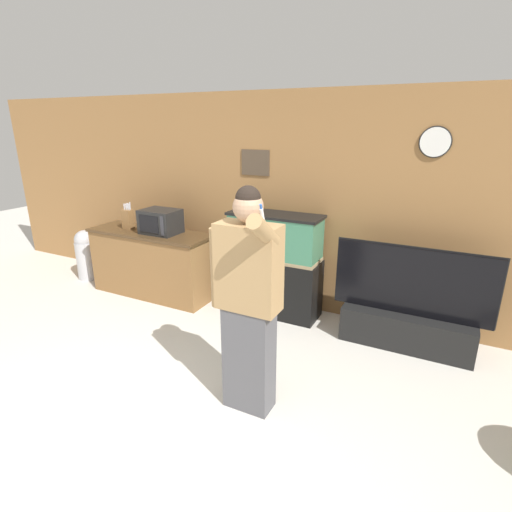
{
  "coord_description": "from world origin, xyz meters",
  "views": [
    {
      "loc": [
        1.84,
        -1.62,
        2.24
      ],
      "look_at": [
        0.23,
        1.55,
        1.05
      ],
      "focal_mm": 28.0,
      "sensor_mm": 36.0,
      "label": 1
    }
  ],
  "objects": [
    {
      "name": "counter_island",
      "position": [
        -1.71,
        2.27,
        0.44
      ],
      "size": [
        1.73,
        0.59,
        0.88
      ],
      "color": "brown",
      "rests_on": "ground_plane"
    },
    {
      "name": "knife_block",
      "position": [
        -2.06,
        2.25,
        1.02
      ],
      "size": [
        0.13,
        0.11,
        0.36
      ],
      "color": "brown",
      "rests_on": "counter_island"
    },
    {
      "name": "trash_bin",
      "position": [
        -2.99,
        2.27,
        0.38
      ],
      "size": [
        0.3,
        0.3,
        0.74
      ],
      "color": "#B7B7BC",
      "rests_on": "ground_plane"
    },
    {
      "name": "wall_back_paneled",
      "position": [
        0.0,
        2.82,
        1.3
      ],
      "size": [
        10.0,
        0.08,
        2.6
      ],
      "color": "olive",
      "rests_on": "ground_plane"
    },
    {
      "name": "microwave",
      "position": [
        -1.52,
        2.28,
        1.04
      ],
      "size": [
        0.48,
        0.37,
        0.31
      ],
      "color": "black",
      "rests_on": "counter_island"
    },
    {
      "name": "person_standing",
      "position": [
        0.52,
        0.82,
        0.95
      ],
      "size": [
        0.58,
        0.43,
        1.83
      ],
      "color": "#515156",
      "rests_on": "ground_plane"
    },
    {
      "name": "aquarium_on_stand",
      "position": [
        -0.01,
        2.49,
        0.62
      ],
      "size": [
        1.11,
        0.42,
        1.25
      ],
      "color": "black",
      "rests_on": "ground_plane"
    },
    {
      "name": "ground_plane",
      "position": [
        0.0,
        0.0,
        0.0
      ],
      "size": [
        18.0,
        18.0,
        0.0
      ],
      "primitive_type": "plane",
      "color": "beige"
    },
    {
      "name": "tv_on_stand",
      "position": [
        1.55,
        2.4,
        0.32
      ],
      "size": [
        1.57,
        0.4,
        1.08
      ],
      "color": "black",
      "rests_on": "ground_plane"
    }
  ]
}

